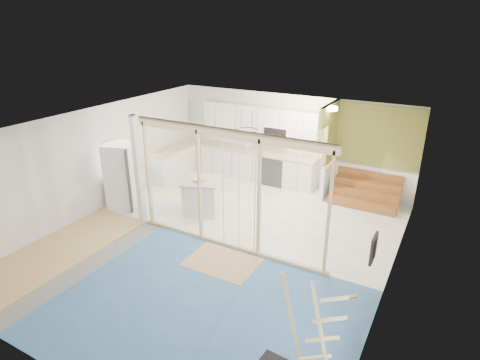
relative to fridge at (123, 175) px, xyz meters
The scene contains 16 objects.
room 3.13m from the fridge, ahead, with size 7.01×8.01×2.61m.
floor_overlays 3.27m from the fridge, ahead, with size 7.00×8.00×0.03m.
stud_frame 2.93m from the fridge, ahead, with size 4.66×0.14×2.60m.
base_cabinets 3.28m from the fridge, 63.43° to the left, with size 4.45×2.24×0.93m.
upper_cabinets 4.15m from the fridge, 56.54° to the left, with size 3.60×0.41×0.85m.
green_partition 6.03m from the fridge, 32.13° to the left, with size 2.25×1.51×2.60m.
pot_rack 3.32m from the fridge, 27.58° to the left, with size 0.52×0.52×0.72m.
sheathing_panel 7.00m from the fridge, 20.53° to the right, with size 0.02×4.00×2.60m, color tan.
electrical_panel 6.80m from the fridge, 15.90° to the right, with size 0.04×0.30×0.40m, color #343539.
ceiling_light 5.41m from the fridge, 29.74° to the left, with size 0.32×0.32×0.08m, color #FFEABF.
fridge is the anchor object (origin of this frame).
island 2.08m from the fridge, 18.60° to the left, with size 1.16×1.16×0.87m.
bowl 2.03m from the fridge, 15.61° to the left, with size 0.28×0.28×0.07m, color beige.
soap_bottle_a 3.72m from the fridge, 60.44° to the left, with size 0.12×0.13×0.32m, color silver.
soap_bottle_b 4.79m from the fridge, 42.20° to the left, with size 0.09×0.10×0.21m, color silver.
ladder 6.78m from the fridge, 26.32° to the right, with size 0.91×0.21×1.73m.
Camera 1 is at (4.12, -6.38, 4.56)m, focal length 30.00 mm.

